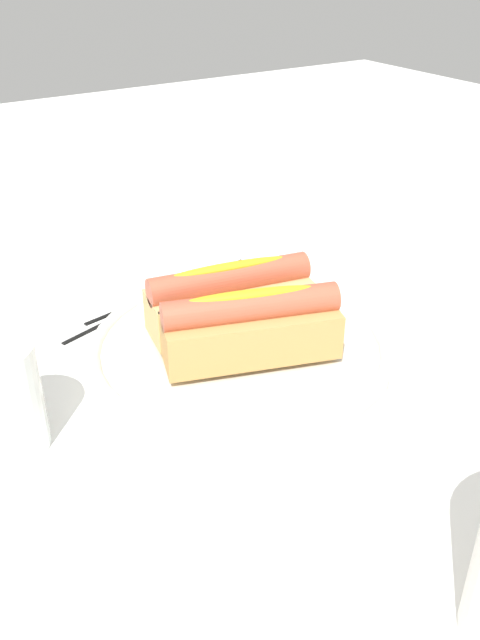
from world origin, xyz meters
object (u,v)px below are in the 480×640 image
(serving_bowl, at_px, (240,352))
(chopstick_far, at_px, (166,290))
(hotdog_front, at_px, (230,298))
(chopstick_near, at_px, (146,301))
(hotdog_back, at_px, (251,327))

(serving_bowl, height_order, chopstick_far, serving_bowl)
(hotdog_front, distance_m, chopstick_near, 0.14)
(chopstick_far, bearing_deg, chopstick_near, 10.82)
(hotdog_back, height_order, chopstick_far, hotdog_back)
(serving_bowl, distance_m, chopstick_far, 0.17)
(hotdog_front, relative_size, chopstick_near, 0.71)
(hotdog_back, height_order, chopstick_near, hotdog_back)
(hotdog_back, bearing_deg, chopstick_far, -94.76)
(chopstick_far, bearing_deg, serving_bowl, 75.61)
(chopstick_near, bearing_deg, hotdog_back, 77.15)
(serving_bowl, xyz_separation_m, hotdog_back, (0.01, 0.03, 0.04))
(hotdog_front, relative_size, chopstick_far, 0.71)
(chopstick_far, bearing_deg, hotdog_back, 74.26)
(hotdog_front, height_order, chopstick_near, hotdog_front)
(hotdog_back, distance_m, chopstick_near, 0.19)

